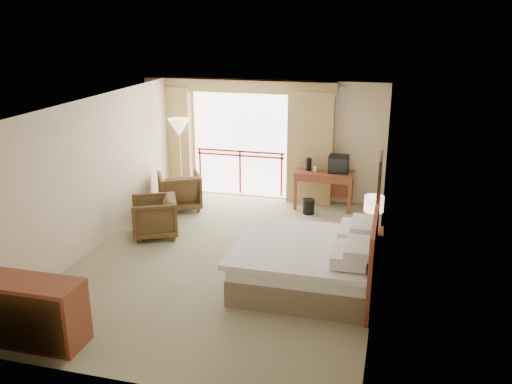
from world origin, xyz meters
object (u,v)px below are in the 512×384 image
(armchair_far, at_px, (181,208))
(floor_lamp, at_px, (179,131))
(table_lamp, at_px, (374,204))
(desk, at_px, (324,179))
(dresser, at_px, (34,312))
(tv, at_px, (339,164))
(nightstand, at_px, (371,245))
(wastebasket, at_px, (309,206))
(bed, at_px, (309,262))
(side_table, at_px, (163,206))
(armchair_near, at_px, (155,235))

(armchair_far, distance_m, floor_lamp, 1.72)
(table_lamp, height_order, desk, table_lamp)
(dresser, bearing_deg, tv, 59.84)
(dresser, bearing_deg, floor_lamp, 90.76)
(dresser, bearing_deg, nightstand, 39.38)
(nightstand, xyz_separation_m, floor_lamp, (-4.38, 2.18, 1.34))
(nightstand, height_order, wastebasket, nightstand)
(bed, relative_size, wastebasket, 6.77)
(side_table, bearing_deg, wastebasket, 23.83)
(dresser, bearing_deg, wastebasket, 62.46)
(desk, xyz_separation_m, wastebasket, (-0.25, -0.50, -0.49))
(wastebasket, height_order, side_table, side_table)
(bed, xyz_separation_m, floor_lamp, (-3.49, 3.36, 1.24))
(nightstand, bearing_deg, tv, 107.39)
(table_lamp, height_order, armchair_near, table_lamp)
(nightstand, bearing_deg, dresser, -139.87)
(bed, height_order, side_table, bed)
(bed, distance_m, side_table, 3.86)
(bed, relative_size, side_table, 4.26)
(nightstand, bearing_deg, floor_lamp, 151.61)
(floor_lamp, bearing_deg, tv, 4.47)
(desk, height_order, tv, tv)
(armchair_near, xyz_separation_m, dresser, (0.04, -3.69, 0.43))
(table_lamp, bearing_deg, armchair_near, -179.99)
(wastebasket, relative_size, armchair_far, 0.35)
(desk, bearing_deg, wastebasket, -120.48)
(armchair_far, bearing_deg, nightstand, 129.51)
(table_lamp, relative_size, armchair_far, 0.65)
(tv, relative_size, wastebasket, 1.34)
(side_table, bearing_deg, nightstand, -10.39)
(bed, xyz_separation_m, dresser, (-3.14, -2.46, 0.06))
(dresser, bearing_deg, bed, 35.36)
(table_lamp, height_order, tv, tv)
(nightstand, bearing_deg, bed, -128.92)
(table_lamp, height_order, side_table, table_lamp)
(wastebasket, xyz_separation_m, side_table, (-2.81, -1.24, 0.19))
(bed, bearing_deg, desk, 94.22)
(bed, height_order, armchair_near, bed)
(tv, bearing_deg, floor_lamp, -165.89)
(side_table, bearing_deg, table_lamp, -9.73)
(wastebasket, bearing_deg, desk, 63.48)
(table_lamp, xyz_separation_m, wastebasket, (-1.41, 1.96, -0.84))
(bed, xyz_separation_m, nightstand, (0.89, 1.18, -0.10))
(nightstand, distance_m, tv, 2.71)
(armchair_far, height_order, dresser, dresser)
(armchair_far, relative_size, armchair_near, 1.06)
(nightstand, distance_m, desk, 2.80)
(nightstand, xyz_separation_m, desk, (-1.16, 2.52, 0.37))
(tv, height_order, side_table, tv)
(table_lamp, relative_size, tv, 1.37)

